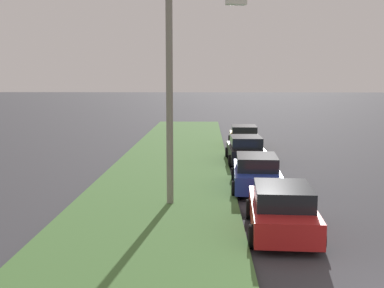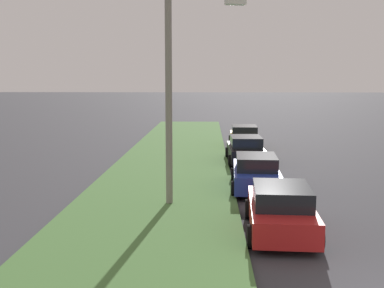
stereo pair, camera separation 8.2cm
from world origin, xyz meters
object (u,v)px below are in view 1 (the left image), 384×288
object	(u,v)px
parked_car_black	(245,150)
parked_car_blue	(256,173)
parked_car_red	(282,210)
parked_car_yellow	(244,137)
streetlight	(179,83)

from	to	relation	value
parked_car_black	parked_car_blue	bearing A→B (deg)	178.46
parked_car_red	parked_car_yellow	xyz separation A→B (m)	(17.72, -0.23, 0.00)
parked_car_blue	parked_car_black	bearing A→B (deg)	2.08
parked_car_red	parked_car_blue	distance (m)	5.52
parked_car_red	streetlight	bearing A→B (deg)	50.04
parked_car_yellow	streetlight	distance (m)	15.56
parked_car_blue	streetlight	bearing A→B (deg)	132.53
parked_car_black	parked_car_yellow	xyz separation A→B (m)	(5.84, -0.36, 0.00)
parked_car_red	streetlight	size ratio (longest dim) A/B	0.59
parked_car_black	streetlight	xyz separation A→B (m)	(-8.88, 3.07, 3.67)
parked_car_blue	parked_car_black	world-z (taller)	same
parked_car_blue	parked_car_yellow	distance (m)	12.21
parked_car_yellow	parked_car_red	bearing A→B (deg)	-179.07
parked_car_blue	parked_car_red	bearing A→B (deg)	-175.37
parked_car_red	parked_car_blue	xyz separation A→B (m)	(5.52, 0.19, 0.00)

